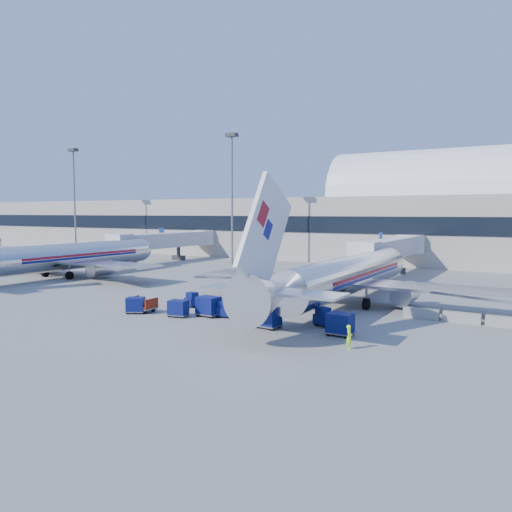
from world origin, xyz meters
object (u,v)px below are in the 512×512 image
Objects in this scene: jetbridge_near at (393,248)px; mast_west at (232,180)px; jetbridge_mid at (171,240)px; ramp_worker at (349,337)px; tug_right at (326,318)px; barrier_mid at (462,318)px; cart_solo_far at (340,324)px; barrier_near at (421,313)px; mast_far_west at (74,186)px; tug_lead at (228,310)px; airliner_main at (344,276)px; cart_train_c at (136,305)px; cart_solo_near at (268,317)px; airliner_mid at (63,257)px; cart_open_red at (143,307)px; cart_train_a at (209,306)px; barrier_far at (506,322)px; cart_train_b at (178,308)px; tug_left at (195,300)px.

jetbridge_near is 29.67m from mast_west.
ramp_worker is at bearing -39.28° from jetbridge_mid.
jetbridge_near is 10.74× the size of tug_right.
cart_solo_far reaches higher than barrier_mid.
jetbridge_mid reaches higher than barrier_near.
mast_far_west is 9.75× the size of tug_lead.
airliner_main is 16.07× the size of tug_lead.
cart_train_c is (-17.08, -3.92, 0.10)m from tug_right.
cart_solo_near is (0.66, -38.69, -3.01)m from jetbridge_near.
airliner_mid reaches higher than cart_solo_far.
cart_open_red is at bearing -139.76° from airliner_main.
cart_train_a is 1.00× the size of cart_solo_near.
jetbridge_mid is at bearing 180.00° from jetbridge_near.
tug_lead is at bearing -159.07° from barrier_far.
ramp_worker is at bearing -19.41° from cart_train_b.
barrier_mid is at bearing -12.50° from airliner_main.
airliner_main is 12.42× the size of barrier_near.
cart_train_b reaches higher than cart_open_red.
tug_lead is at bearing -155.66° from barrier_mid.
mast_far_west is 68.50m from cart_open_red.
jetbridge_near is at bearing 76.80° from tug_lead.
airliner_mid is 1.65× the size of mast_far_west.
barrier_mid is 1.45× the size of cart_train_c.
tug_left is 11.55m from cart_solo_near.
airliner_main is at bearing 88.46° from cart_solo_near.
cart_train_b is 4.27m from cart_open_red.
cart_open_red is (-29.53, -10.13, 0.03)m from barrier_far.
jetbridge_mid is 61.71m from cart_solo_far.
cart_solo_near is (-9.74, -9.88, 0.46)m from barrier_near.
airliner_mid is at bearing 166.03° from cart_train_a.
mast_west is 8.83× the size of tug_right.
barrier_far is 31.57m from cart_train_c.
barrier_far is at bearing 18.89° from cart_open_red.
barrier_far is 31.21m from cart_open_red.
cart_solo_far is at bearing -80.29° from jetbridge_near.
ramp_worker is at bearing -17.25° from airliner_mid.
ramp_worker is at bearing -99.33° from barrier_near.
jetbridge_near reaches higher than barrier_mid.
cart_train_c is at bearing -169.11° from cart_solo_near.
barrier_mid and barrier_far have the same top height.
barrier_mid is 1.21× the size of cart_open_red.
airliner_main is 12.42× the size of barrier_far.
ramp_worker is (20.98, -1.47, 0.04)m from cart_train_c.
tug_right reaches higher than tug_lead.
ramp_worker reaches higher than tug_right.
cart_solo_far is at bearing 17.29° from ramp_worker.
mast_far_west is 1.00× the size of mast_west.
mast_far_west is at bearing 159.99° from airliner_main.
tug_lead is (-6.73, -10.66, -2.27)m from airliner_main.
jetbridge_mid is at bearing 129.02° from tug_lead.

